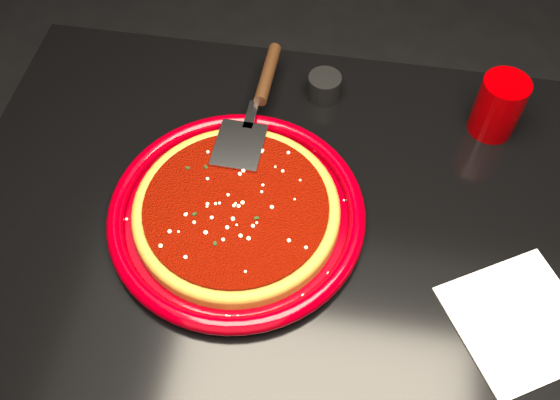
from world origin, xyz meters
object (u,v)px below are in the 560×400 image
Objects in this scene: cup at (498,106)px; ramekin at (324,87)px; table at (330,346)px; plate at (237,213)px; pizza_server at (256,106)px.

cup reaches higher than ramekin.
plate is (-0.17, 0.03, 0.39)m from table.
pizza_server is 0.39m from cup.
cup is at bearing 9.97° from pizza_server.
cup reaches higher than plate.
plate is 1.22× the size of pizza_server.
pizza_server is (-0.00, 0.19, 0.03)m from plate.
ramekin reaches higher than plate.
table is 21.43× the size of ramekin.
pizza_server is 3.02× the size of cup.
pizza_server is 5.59× the size of ramekin.
pizza_server reaches higher than plate.
pizza_server reaches higher than table.
pizza_server is 0.13m from ramekin.
pizza_server is at bearing 91.39° from plate.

